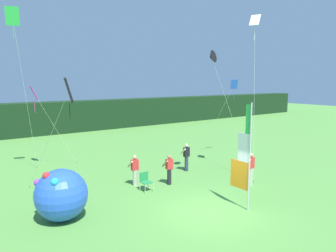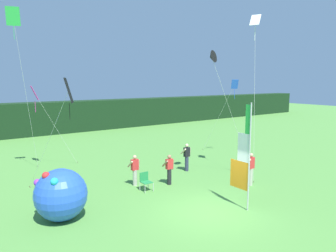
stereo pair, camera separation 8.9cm
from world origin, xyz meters
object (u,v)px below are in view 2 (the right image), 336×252
person_far_right (251,168)px  kite_white_diamond_2 (255,33)px  person_mid_field (169,169)px  kite_black_diamond_5 (67,94)px  banner_flag (244,158)px  person_near_banner (135,169)px  kite_black_delta_6 (212,58)px  person_far_left (187,156)px  kite_blue_diamond_0 (233,89)px  folding_chair (145,180)px  inflatable_balloon (61,195)px  kite_green_diamond_4 (14,25)px  kite_magenta_diamond_1 (36,96)px

person_far_right → kite_white_diamond_2: size_ratio=0.19×
person_mid_field → kite_black_diamond_5: (-4.90, 0.63, 3.95)m
banner_flag → kite_black_diamond_5: kite_black_diamond_5 is taller
person_near_banner → kite_black_delta_6: kite_black_delta_6 is taller
person_far_left → kite_white_diamond_2: (2.31, -2.84, 7.00)m
kite_white_diamond_2 → kite_blue_diamond_0: bearing=55.0°
folding_chair → kite_blue_diamond_0: bearing=17.3°
inflatable_balloon → kite_black_diamond_5: kite_black_diamond_5 is taller
inflatable_balloon → person_mid_field: bearing=9.3°
kite_white_diamond_2 → kite_green_diamond_4: kite_green_diamond_4 is taller
folding_chair → kite_black_delta_6: 7.14m
kite_blue_diamond_0 → kite_magenta_diamond_1: bearing=161.0°
person_far_right → kite_white_diamond_2: (1.32, 1.12, 6.97)m
person_far_right → folding_chair: size_ratio=1.90×
banner_flag → person_far_right: 3.38m
kite_magenta_diamond_1 → person_far_left: bearing=-38.7°
person_mid_field → kite_white_diamond_2: size_ratio=0.18×
banner_flag → person_mid_field: size_ratio=2.85×
banner_flag → folding_chair: bearing=117.0°
kite_blue_diamond_0 → kite_black_delta_6: kite_black_delta_6 is taller
banner_flag → kite_black_delta_6: size_ratio=0.65×
banner_flag → folding_chair: size_ratio=5.04×
banner_flag → person_far_left: bearing=74.2°
person_far_right → kite_black_delta_6: 6.04m
kite_blue_diamond_0 → kite_black_delta_6: 6.48m
kite_white_diamond_2 → kite_black_diamond_5: bearing=167.8°
banner_flag → kite_black_diamond_5: (-5.60, 4.92, 2.64)m
kite_green_diamond_4 → kite_black_delta_6: bearing=-38.2°
kite_blue_diamond_0 → kite_black_diamond_5: (-12.49, -2.16, 0.04)m
banner_flag → kite_magenta_diamond_1: 12.72m
folding_chair → kite_blue_diamond_0: 10.39m
person_near_banner → kite_black_delta_6: size_ratio=0.23×
kite_black_diamond_5 → person_mid_field: bearing=-7.3°
person_far_left → kite_black_diamond_5: bearing=-173.8°
banner_flag → person_near_banner: (-2.22, 5.19, -1.30)m
person_far_left → person_near_banner: bearing=-172.5°
person_near_banner → person_far_right: 5.94m
inflatable_balloon → kite_blue_diamond_0: (13.44, 3.75, 3.74)m
kite_blue_diamond_0 → kite_black_delta_6: (-5.25, -3.36, 1.78)m
kite_magenta_diamond_1 → kite_black_diamond_5: 6.40m
banner_flag → person_near_banner: bearing=113.2°
kite_black_diamond_5 → kite_magenta_diamond_1: bearing=87.9°
person_far_left → banner_flag: bearing=-105.8°
person_near_banner → kite_black_delta_6: bearing=-20.9°
kite_black_diamond_5 → person_far_right: bearing=-21.2°
person_far_left → person_far_right: person_far_right is taller
kite_blue_diamond_0 → kite_black_diamond_5: kite_black_diamond_5 is taller
person_far_right → kite_magenta_diamond_1: (-7.98, 9.56, 3.54)m
folding_chair → person_near_banner: bearing=93.3°
person_mid_field → kite_green_diamond_4: 11.09m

